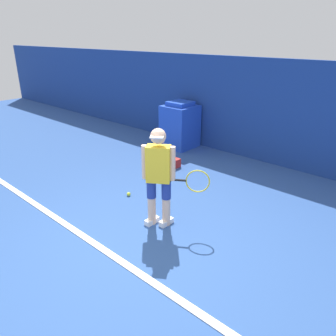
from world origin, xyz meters
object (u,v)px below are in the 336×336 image
(tennis_player, at_px, (160,174))
(covered_chair, at_px, (180,125))
(equipment_bag, at_px, (167,161))
(tennis_ball, at_px, (129,194))

(tennis_player, height_order, covered_chair, tennis_player)
(tennis_player, xyz_separation_m, equipment_bag, (-1.55, 1.84, -0.73))
(tennis_player, xyz_separation_m, tennis_ball, (-1.06, 0.29, -0.79))
(tennis_player, height_order, equipment_bag, tennis_player)
(tennis_player, relative_size, equipment_bag, 2.49)
(covered_chair, bearing_deg, equipment_bag, -61.79)
(tennis_ball, xyz_separation_m, equipment_bag, (-0.50, 1.55, 0.06))
(tennis_player, height_order, tennis_ball, tennis_player)
(tennis_ball, distance_m, equipment_bag, 1.63)
(tennis_player, bearing_deg, tennis_ball, 130.57)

